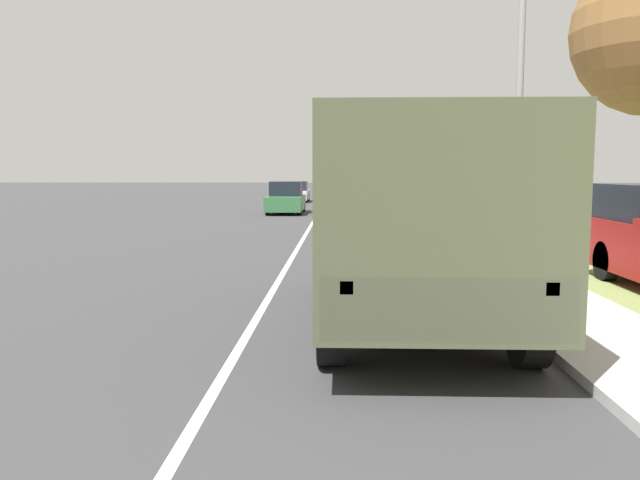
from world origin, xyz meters
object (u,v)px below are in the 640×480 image
object	(u,v)px
car_nearest_ahead	(372,216)
lamp_post	(509,69)
car_second_ahead	(286,199)
car_farthest_ahead	(350,186)
car_fourth_ahead	(352,189)
military_truck	(410,211)
car_third_ahead	(295,192)

from	to	relation	value
car_nearest_ahead	lamp_post	distance (m)	7.70
car_second_ahead	car_farthest_ahead	bearing A→B (deg)	83.07
car_farthest_ahead	car_fourth_ahead	bearing A→B (deg)	-89.63
car_farthest_ahead	car_second_ahead	bearing A→B (deg)	-96.93
car_fourth_ahead	lamp_post	world-z (taller)	lamp_post
military_truck	car_nearest_ahead	xyz separation A→B (m)	(-0.02, 10.52, -0.82)
car_second_ahead	car_fourth_ahead	size ratio (longest dim) A/B	1.15
military_truck	car_nearest_ahead	bearing A→B (deg)	90.10
military_truck	car_second_ahead	size ratio (longest dim) A/B	1.46
car_third_ahead	car_nearest_ahead	bearing A→B (deg)	-80.41
car_second_ahead	car_third_ahead	world-z (taller)	car_second_ahead
military_truck	car_third_ahead	xyz separation A→B (m)	(-4.31, 35.94, -0.90)
military_truck	lamp_post	bearing A→B (deg)	59.68
car_third_ahead	lamp_post	xyz separation A→B (m)	(6.67, -31.92, 3.47)
military_truck	car_fourth_ahead	size ratio (longest dim) A/B	1.67
car_nearest_ahead	car_fourth_ahead	size ratio (longest dim) A/B	1.10
car_nearest_ahead	military_truck	bearing A→B (deg)	-89.90
car_nearest_ahead	car_farthest_ahead	bearing A→B (deg)	90.23
lamp_post	car_third_ahead	bearing A→B (deg)	101.80
car_farthest_ahead	lamp_post	distance (m)	49.43
car_second_ahead	lamp_post	size ratio (longest dim) A/B	0.67
military_truck	car_farthest_ahead	size ratio (longest dim) A/B	1.55
military_truck	car_farthest_ahead	xyz separation A→B (m)	(-0.19, 53.27, -0.86)
military_truck	car_second_ahead	distance (m)	23.64
car_second_ahead	military_truck	bearing A→B (deg)	-80.68
military_truck	lamp_post	size ratio (longest dim) A/B	0.98
lamp_post	car_fourth_ahead	bearing A→B (deg)	93.59
car_nearest_ahead	car_second_ahead	world-z (taller)	car_nearest_ahead
car_nearest_ahead	car_fourth_ahead	bearing A→B (deg)	90.18
car_fourth_ahead	car_farthest_ahead	distance (m)	9.87
car_third_ahead	car_second_ahead	bearing A→B (deg)	-87.79
car_third_ahead	car_farthest_ahead	world-z (taller)	car_farthest_ahead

